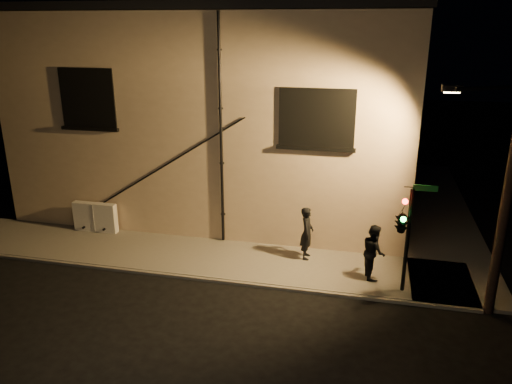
% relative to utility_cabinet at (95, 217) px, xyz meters
% --- Properties ---
extents(ground, '(90.00, 90.00, 0.00)m').
position_rel_utility_cabinet_xyz_m(ground, '(7.05, -2.70, -0.71)').
color(ground, black).
extents(sidewalk, '(21.00, 16.00, 0.12)m').
position_rel_utility_cabinet_xyz_m(sidewalk, '(8.28, 1.69, -0.65)').
color(sidewalk, slate).
rests_on(sidewalk, ground).
extents(building, '(16.20, 12.23, 8.80)m').
position_rel_utility_cabinet_xyz_m(building, '(4.05, 6.29, 3.69)').
color(building, beige).
rests_on(building, ground).
extents(utility_cabinet, '(1.80, 0.30, 1.18)m').
position_rel_utility_cabinet_xyz_m(utility_cabinet, '(0.00, 0.00, 0.00)').
color(utility_cabinet, silver).
rests_on(utility_cabinet, sidewalk).
extents(pedestrian_a, '(0.48, 0.71, 1.90)m').
position_rel_utility_cabinet_xyz_m(pedestrian_a, '(8.55, -0.53, 0.36)').
color(pedestrian_a, black).
rests_on(pedestrian_a, sidewalk).
extents(pedestrian_b, '(0.88, 1.02, 1.82)m').
position_rel_utility_cabinet_xyz_m(pedestrian_b, '(10.85, -1.45, 0.32)').
color(pedestrian_b, black).
rests_on(pedestrian_b, sidewalk).
extents(traffic_signal, '(1.37, 2.05, 3.47)m').
position_rel_utility_cabinet_xyz_m(traffic_signal, '(11.59, -2.23, 1.75)').
color(traffic_signal, black).
rests_on(traffic_signal, sidewalk).
extents(streetlamp_pole, '(2.02, 1.38, 6.88)m').
position_rel_utility_cabinet_xyz_m(streetlamp_pole, '(14.10, -2.59, 2.97)').
color(streetlamp_pole, black).
rests_on(streetlamp_pole, ground).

